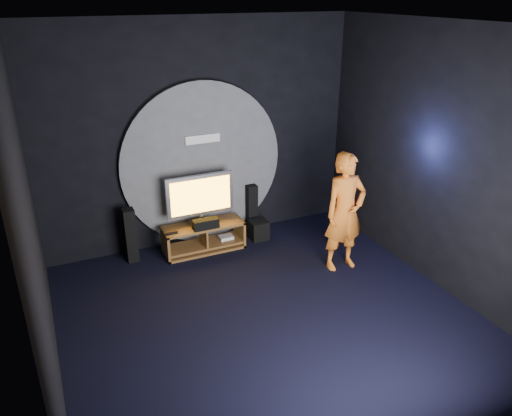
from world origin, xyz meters
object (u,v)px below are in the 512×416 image
at_px(tv, 200,197).
at_px(player, 345,212).
at_px(media_console, 204,239).
at_px(subwoofer, 258,230).
at_px(tower_speaker_left, 131,235).
at_px(tower_speaker_right, 251,209).

xyz_separation_m(tv, player, (1.72, -1.39, -0.00)).
height_order(media_console, subwoofer, media_console).
bearing_deg(player, tower_speaker_left, 152.81).
distance_m(media_console, tv, 0.70).
bearing_deg(subwoofer, media_console, -179.45).
height_order(subwoofer, player, player).
height_order(tower_speaker_right, subwoofer, tower_speaker_right).
relative_size(tv, subwoofer, 3.32).
relative_size(tower_speaker_right, player, 0.48).
bearing_deg(tower_speaker_left, player, -27.52).
height_order(tv, player, player).
distance_m(tv, tower_speaker_left, 1.19).
bearing_deg(media_console, tv, 96.46).
bearing_deg(tower_speaker_right, tower_speaker_left, -175.64).
height_order(tv, subwoofer, tv).
distance_m(subwoofer, player, 1.70).
xyz_separation_m(tv, tower_speaker_right, (0.96, 0.23, -0.46)).
bearing_deg(media_console, player, -37.76).
distance_m(tower_speaker_left, tower_speaker_right, 2.06).
relative_size(tv, tower_speaker_left, 1.25).
relative_size(tower_speaker_left, tower_speaker_right, 1.00).
bearing_deg(tower_speaker_left, subwoofer, -3.73).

